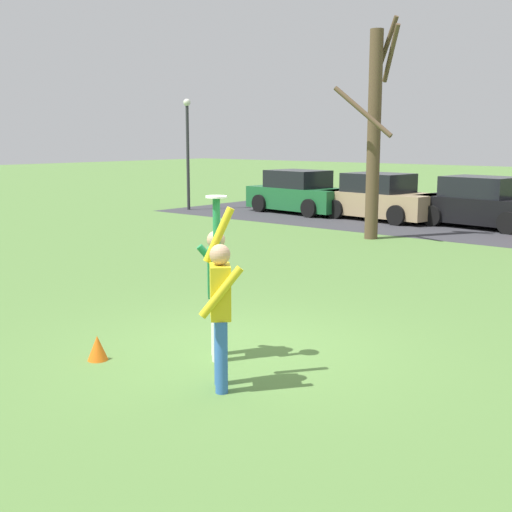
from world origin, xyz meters
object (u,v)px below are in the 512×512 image
(person_defender, at_px, (220,304))
(frisbee_disc, at_px, (216,197))
(bare_tree_tall, at_px, (374,130))
(person_catcher, at_px, (216,283))
(field_cone_orange, at_px, (97,348))
(parked_car_green, at_px, (300,193))
(lamppost_by_lot, at_px, (188,143))
(parked_car_black, at_px, (483,204))
(parked_car_tan, at_px, (380,199))

(person_defender, bearing_deg, frisbee_disc, -0.00)
(frisbee_disc, xyz_separation_m, bare_tree_tall, (-4.00, 10.45, 0.90))
(person_catcher, height_order, person_defender, person_catcher)
(field_cone_orange, bearing_deg, person_catcher, 43.55)
(person_catcher, distance_m, parked_car_green, 17.11)
(frisbee_disc, height_order, lamppost_by_lot, lamppost_by_lot)
(person_catcher, xyz_separation_m, parked_car_green, (-9.33, 14.33, -0.25))
(person_catcher, height_order, lamppost_by_lot, lamppost_by_lot)
(person_catcher, distance_m, lamppost_by_lot, 18.22)
(frisbee_disc, bearing_deg, parked_car_black, 99.94)
(frisbee_disc, height_order, parked_car_black, frisbee_disc)
(person_defender, height_order, bare_tree_tall, bare_tree_tall)
(person_defender, xyz_separation_m, lamppost_by_lot, (-14.06, 13.11, 1.60))
(field_cone_orange, bearing_deg, lamppost_by_lot, 132.28)
(person_defender, bearing_deg, parked_car_black, -34.19)
(parked_car_black, xyz_separation_m, field_cone_orange, (1.34, -15.76, -0.57))
(parked_car_green, distance_m, parked_car_black, 6.90)
(parked_car_black, bearing_deg, person_catcher, -74.35)
(person_defender, distance_m, frisbee_disc, 1.40)
(person_defender, relative_size, frisbee_disc, 7.99)
(person_defender, bearing_deg, lamppost_by_lot, 1.07)
(parked_car_tan, xyz_separation_m, parked_car_black, (3.47, 0.34, 0.00))
(frisbee_disc, distance_m, parked_car_tan, 15.81)
(person_defender, xyz_separation_m, parked_car_black, (-3.22, 15.46, -0.25))
(parked_car_tan, distance_m, parked_car_black, 3.49)
(person_catcher, bearing_deg, parked_car_tan, 156.43)
(person_defender, xyz_separation_m, field_cone_orange, (-1.87, -0.30, -0.82))
(frisbee_disc, xyz_separation_m, parked_car_tan, (-6.08, 14.53, -1.37))
(person_defender, xyz_separation_m, parked_car_green, (-10.11, 15.08, -0.25))
(parked_car_tan, height_order, bare_tree_tall, bare_tree_tall)
(parked_car_tan, height_order, parked_car_black, same)
(frisbee_disc, height_order, field_cone_orange, frisbee_disc)
(lamppost_by_lot, bearing_deg, frisbee_disc, -42.94)
(frisbee_disc, bearing_deg, person_defender, -44.06)
(person_catcher, bearing_deg, person_defender, 0.00)
(person_catcher, bearing_deg, lamppost_by_lot, -178.86)
(person_catcher, distance_m, bare_tree_tall, 11.17)
(person_catcher, xyz_separation_m, bare_tree_tall, (-3.84, 10.30, 2.01))
(parked_car_green, distance_m, field_cone_orange, 17.45)
(parked_car_green, bearing_deg, person_catcher, -50.71)
(bare_tree_tall, distance_m, lamppost_by_lot, 9.68)
(person_defender, bearing_deg, bare_tree_tall, -23.28)
(parked_car_green, xyz_separation_m, bare_tree_tall, (5.50, -4.04, 2.26))
(person_catcher, bearing_deg, parked_car_green, 167.14)
(lamppost_by_lot, bearing_deg, parked_car_green, 26.53)
(parked_car_green, xyz_separation_m, parked_car_black, (6.89, 0.38, 0.00))
(frisbee_disc, relative_size, parked_car_green, 0.06)
(person_catcher, distance_m, frisbee_disc, 1.13)
(person_defender, bearing_deg, field_cone_orange, 53.13)
(person_catcher, xyz_separation_m, field_cone_orange, (-1.10, -1.05, -0.82))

